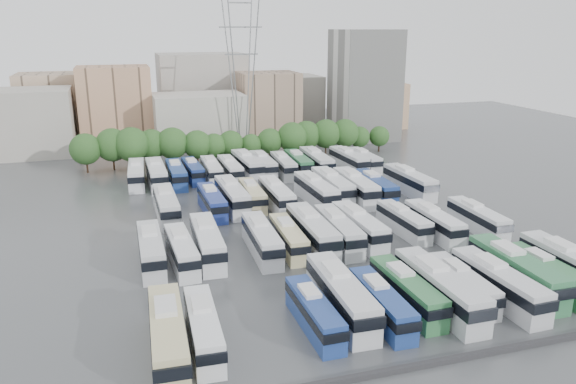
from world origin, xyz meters
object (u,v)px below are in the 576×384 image
object	(u,v)px
bus_r1_s1	(181,250)
bus_r2_s13	(409,181)
bus_r3_s8	(283,165)
bus_r3_s3	(193,170)
bus_r2_s4	(232,196)
bus_r2_s1	(166,205)
bus_r2_s5	(252,195)
bus_r3_s7	(263,165)
bus_r1_s11	(434,222)
bus_r3_s10	(316,162)
bus_r0_s10	(499,283)
bus_r0_s4	(314,312)
bus_r0_s11	(516,271)
apartment_tower	(364,85)
bus_r3_s4	(211,170)
bus_r2_s8	(316,191)
bus_r1_s10	(403,221)
bus_r2_s3	(212,202)
bus_r3_s13	(364,160)
bus_r2_s11	(375,187)
bus_r1_s0	(151,249)
bus_r1_s7	(338,230)
bus_r2_s9	(332,186)
bus_r3_s1	(156,174)
bus_r3_s9	(298,163)
bus_r1_s5	(288,237)
bus_r0_s7	(407,291)
bus_r1_s6	(312,231)
bus_r3_s5	(230,169)
bus_r3_s2	(176,174)
bus_r3_s12	(349,160)
bus_r0_s5	(341,295)
bus_r3_s0	(136,174)
bus_r2_s10	(355,187)
bus_r3_s6	(247,165)
bus_r1_s4	(262,239)
bus_r0_s0	(168,335)
bus_r1_s13	(478,218)
bus_r0_s13	(570,266)
bus_r2_s6	(276,195)
bus_r0_s9	(462,284)
electricity_pylon	(242,66)
bus_r0_s1	(203,328)
bus_r0_s12	(547,273)
bus_r1_s2	(207,242)

from	to	relation	value
bus_r1_s1	bus_r2_s13	bearing A→B (deg)	22.54
bus_r3_s8	bus_r3_s3	bearing A→B (deg)	177.73
bus_r2_s4	bus_r2_s1	bearing A→B (deg)	-172.17
bus_r2_s5	bus_r3_s7	distance (m)	19.11
bus_r1_s11	bus_r2_s1	world-z (taller)	bus_r2_s1
bus_r1_s1	bus_r3_s10	bearing A→B (deg)	48.22
bus_r0_s10	bus_r3_s7	bearing A→B (deg)	98.37
bus_r0_s4	bus_r0_s11	bearing A→B (deg)	3.33
apartment_tower	bus_r3_s3	world-z (taller)	apartment_tower
bus_r3_s4	bus_r2_s8	bearing A→B (deg)	-53.99
bus_r3_s3	bus_r2_s13	bearing A→B (deg)	-32.62
bus_r1_s10	bus_r2_s4	bearing A→B (deg)	137.10
bus_r3_s4	bus_r3_s8	xyz separation A→B (m)	(13.38, -0.68, 0.04)
bus_r2_s3	bus_r3_s13	xyz separation A→B (m)	(32.88, 18.24, -0.03)
bus_r2_s1	bus_r2_s11	world-z (taller)	bus_r2_s1
bus_r1_s0	bus_r1_s7	size ratio (longest dim) A/B	0.97
bus_r2_s8	bus_r2_s9	size ratio (longest dim) A/B	0.98
bus_r1_s10	bus_r3_s1	bearing A→B (deg)	129.34
bus_r3_s3	bus_r3_s9	world-z (taller)	bus_r3_s9
bus_r3_s10	bus_r2_s1	bearing A→B (deg)	-146.25
bus_r1_s5	bus_r2_s13	xyz separation A→B (m)	(26.51, 17.94, 0.30)
bus_r3_s8	bus_r3_s1	bearing A→B (deg)	-176.16
bus_r0_s7	bus_r1_s6	bearing A→B (deg)	100.57
bus_r3_s5	bus_r0_s4	bearing A→B (deg)	-94.06
bus_r3_s2	bus_r3_s12	world-z (taller)	bus_r3_s12
bus_r0_s5	bus_r1_s7	distance (m)	18.07
bus_r3_s0	bus_r3_s13	distance (m)	42.84
bus_r1_s6	bus_r2_s10	bearing A→B (deg)	52.79
apartment_tower	bus_r1_s11	xyz separation A→B (m)	(-18.96, -64.49, -11.17)
bus_r0_s4	bus_r3_s0	size ratio (longest dim) A/B	0.85
bus_r0_s5	bus_r3_s5	bearing A→B (deg)	91.91
bus_r2_s9	bus_r3_s13	distance (m)	20.92
bus_r1_s5	bus_r3_s6	xyz separation A→B (m)	(3.39, 37.06, 0.33)
bus_r0_s4	bus_r3_s13	bearing A→B (deg)	61.00
bus_r3_s4	bus_r2_s5	bearing A→B (deg)	-77.88
bus_r2_s11	bus_r3_s13	xyz separation A→B (m)	(6.42, 18.32, -0.13)
bus_r1_s4	bus_r0_s0	bearing A→B (deg)	-122.33
bus_r1_s7	bus_r2_s1	xyz separation A→B (m)	(-19.84, 16.86, 0.03)
bus_r1_s13	bus_r3_s2	distance (m)	50.92
bus_r0_s13	bus_r1_s6	distance (m)	29.26
bus_r0_s10	bus_r2_s6	world-z (taller)	bus_r0_s10
apartment_tower	bus_r0_s7	world-z (taller)	apartment_tower
bus_r1_s1	bus_r0_s13	bearing A→B (deg)	-26.12
bus_r1_s13	bus_r3_s13	distance (m)	36.10
bus_r0_s0	bus_r1_s7	distance (m)	30.04
bus_r3_s2	bus_r3_s12	bearing A→B (deg)	0.83
bus_r0_s9	bus_r1_s0	bearing A→B (deg)	150.43
electricity_pylon	bus_r0_s1	world-z (taller)	electricity_pylon
bus_r0_s12	bus_r1_s2	distance (m)	37.89
bus_r1_s11	bus_r1_s2	bearing A→B (deg)	177.58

